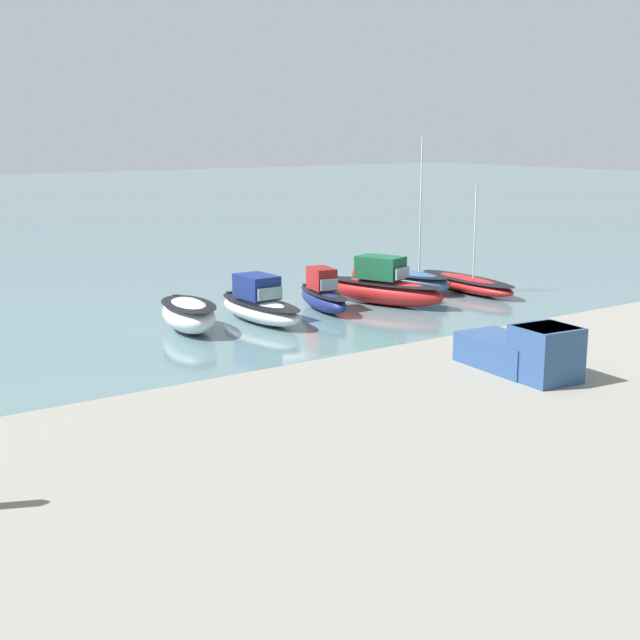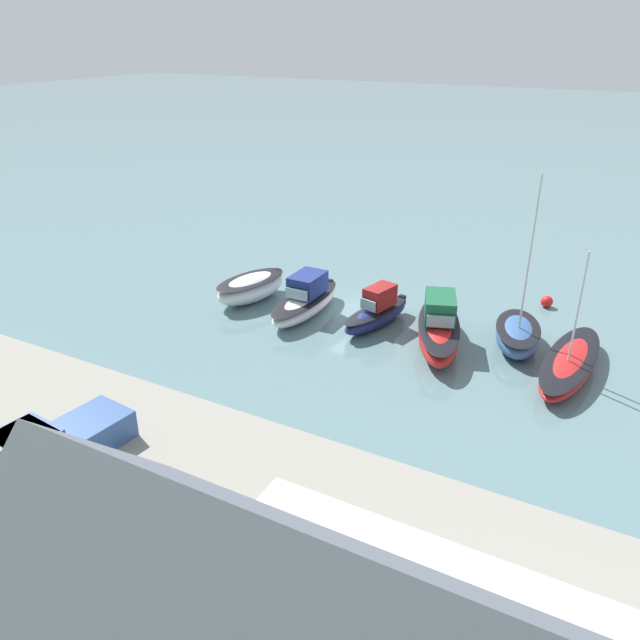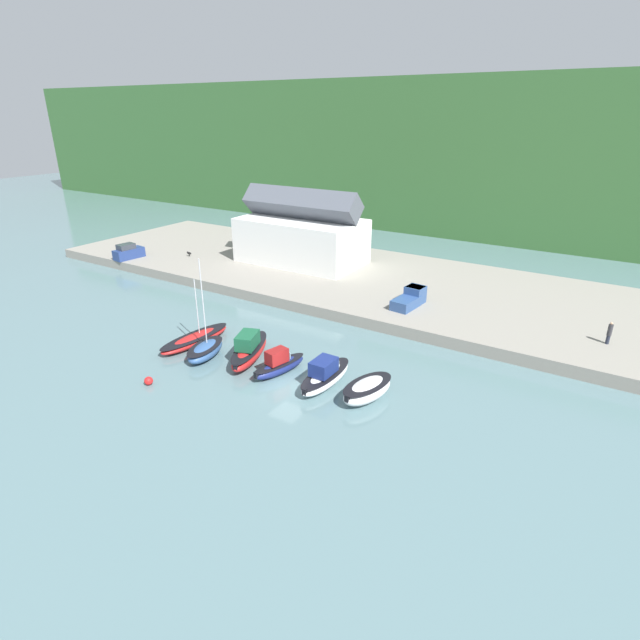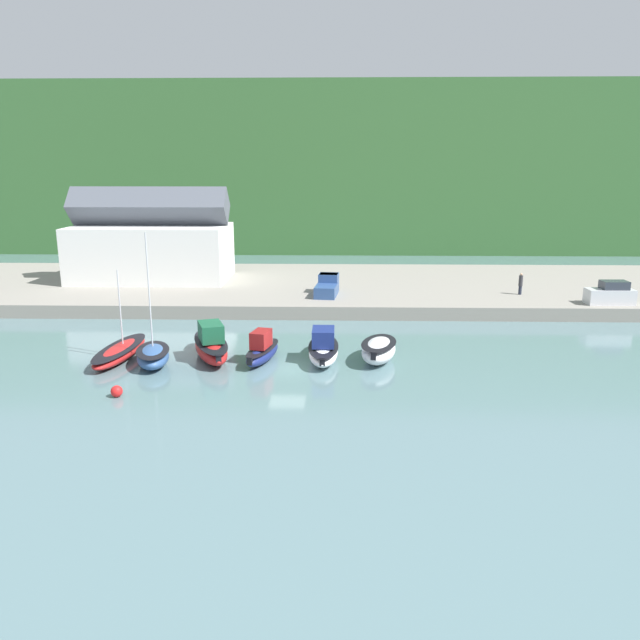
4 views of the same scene
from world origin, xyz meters
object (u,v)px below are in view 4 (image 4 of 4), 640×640
(moored_boat_3, at_px, (262,350))
(parked_car_1, at_px, (610,294))
(moored_boat_2, at_px, (211,345))
(moored_boat_5, at_px, (379,350))
(moored_boat_1, at_px, (153,356))
(pickup_truck_0, at_px, (328,286))
(mooring_buoy_0, at_px, (117,391))
(moored_boat_4, at_px, (323,348))
(moored_boat_0, at_px, (120,352))
(person_on_quay, at_px, (521,283))

(moored_boat_3, height_order, parked_car_1, parked_car_1)
(moored_boat_2, relative_size, moored_boat_5, 1.39)
(moored_boat_1, relative_size, parked_car_1, 2.18)
(moored_boat_5, height_order, pickup_truck_0, pickup_truck_0)
(moored_boat_3, distance_m, mooring_buoy_0, 10.80)
(pickup_truck_0, bearing_deg, moored_boat_3, -97.37)
(moored_boat_4, bearing_deg, moored_boat_2, 178.98)
(moored_boat_0, relative_size, moored_boat_1, 0.89)
(moored_boat_5, bearing_deg, moored_boat_2, -169.33)
(pickup_truck_0, xyz_separation_m, mooring_buoy_0, (-12.36, -25.49, -1.71))
(parked_car_1, xyz_separation_m, pickup_truck_0, (-26.06, 3.85, -0.10))
(parked_car_1, bearing_deg, moored_boat_3, 114.10)
(moored_boat_3, relative_size, parked_car_1, 1.33)
(moored_boat_3, xyz_separation_m, person_on_quay, (23.43, 18.61, 1.51))
(moored_boat_2, height_order, mooring_buoy_0, moored_boat_2)
(moored_boat_5, distance_m, person_on_quay, 23.79)
(moored_boat_0, distance_m, moored_boat_3, 10.41)
(moored_boat_3, relative_size, pickup_truck_0, 1.15)
(pickup_truck_0, xyz_separation_m, person_on_quay, (19.05, 0.38, 0.28))
(moored_boat_0, relative_size, person_on_quay, 3.84)
(moored_boat_0, height_order, moored_boat_3, moored_boat_0)
(moored_boat_1, xyz_separation_m, mooring_buoy_0, (-0.45, -6.16, -0.36))
(moored_boat_1, bearing_deg, moored_boat_3, -5.47)
(moored_boat_4, height_order, person_on_quay, person_on_quay)
(pickup_truck_0, bearing_deg, person_on_quay, 7.27)
(moored_boat_5, bearing_deg, mooring_buoy_0, -142.81)
(person_on_quay, bearing_deg, pickup_truck_0, -178.86)
(moored_boat_3, bearing_deg, moored_boat_1, -158.63)
(moored_boat_3, relative_size, moored_boat_4, 0.85)
(mooring_buoy_0, bearing_deg, pickup_truck_0, 64.13)
(parked_car_1, distance_m, mooring_buoy_0, 44.13)
(moored_boat_1, distance_m, moored_boat_3, 7.61)
(moored_boat_1, xyz_separation_m, person_on_quay, (30.96, 19.71, 1.63))
(moored_boat_3, height_order, moored_boat_4, moored_boat_4)
(moored_boat_2, bearing_deg, moored_boat_0, 161.95)
(parked_car_1, relative_size, pickup_truck_0, 0.86)
(moored_boat_1, relative_size, moored_boat_4, 1.39)
(parked_car_1, relative_size, mooring_buoy_0, 5.94)
(moored_boat_2, xyz_separation_m, person_on_quay, (27.22, 17.97, 1.35))
(mooring_buoy_0, bearing_deg, moored_boat_3, 42.29)
(moored_boat_0, relative_size, mooring_buoy_0, 11.54)
(moored_boat_2, distance_m, parked_car_1, 36.90)
(moored_boat_5, relative_size, person_on_quay, 2.57)
(mooring_buoy_0, bearing_deg, moored_boat_2, 62.09)
(pickup_truck_0, bearing_deg, moored_boat_0, -123.59)
(moored_boat_0, xyz_separation_m, moored_boat_2, (6.60, 0.20, 0.47))
(moored_boat_3, height_order, mooring_buoy_0, moored_boat_3)
(person_on_quay, height_order, mooring_buoy_0, person_on_quay)
(pickup_truck_0, distance_m, person_on_quay, 19.06)
(person_on_quay, bearing_deg, moored_boat_5, -129.60)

